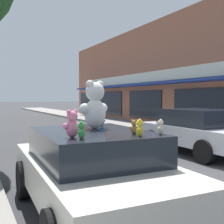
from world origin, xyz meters
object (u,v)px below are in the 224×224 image
Objects in this scene: teddy_bear_giant at (95,105)px; teddy_bear_brown at (134,127)px; plush_art_car at (93,169)px; teddy_bear_pink at (72,124)px; teddy_bear_blue at (101,120)px; teddy_bear_yellow at (140,128)px; teddy_bear_cream at (160,127)px; teddy_bear_green at (81,130)px; parked_car_far_center at (197,130)px.

teddy_bear_brown is (0.21, -0.95, -0.29)m from teddy_bear_giant.
plush_art_car is 1.12m from teddy_bear_pink.
teddy_bear_blue reaches higher than teddy_bear_brown.
teddy_bear_giant is (0.16, 0.28, 1.01)m from plush_art_car.
plush_art_car is 17.07× the size of teddy_bear_yellow.
teddy_bear_cream is at bearing 122.26° from teddy_bear_yellow.
teddy_bear_green is 0.81m from teddy_bear_yellow.
teddy_bear_blue is 1.54m from teddy_bear_cream.
teddy_bear_blue is at bearing 57.06° from plush_art_car.
teddy_bear_yellow is (0.86, -0.31, -0.06)m from teddy_bear_pink.
parked_car_far_center is at bearing -87.28° from teddy_bear_brown.
teddy_bear_pink is 0.91m from teddy_bear_yellow.
teddy_bear_yellow reaches higher than teddy_bear_cream.
teddy_bear_brown reaches higher than plush_art_car.
teddy_bear_brown is at bearing 121.22° from teddy_bear_green.
teddy_bear_giant is at bearing 61.66° from plush_art_car.
teddy_bear_giant is at bearing -113.99° from teddy_bear_cream.
teddy_bear_giant is at bearing 59.12° from teddy_bear_blue.
teddy_bear_giant is 3.44× the size of teddy_bear_yellow.
teddy_bear_green reaches higher than parked_car_far_center.
teddy_bear_cream is 5.95m from parked_car_far_center.
teddy_bear_cream is 0.38m from teddy_bear_yellow.
teddy_bear_green is at bearing 63.46° from teddy_bear_blue.
teddy_bear_giant is at bearing -22.84° from teddy_bear_brown.
teddy_bear_green is 1.03× the size of teddy_bear_cream.
teddy_bear_pink is at bearing -147.59° from parked_car_far_center.
plush_art_car is at bearing -100.04° from teddy_bear_cream.
teddy_bear_cream is at bearing 151.10° from teddy_bear_pink.
parked_car_far_center reaches higher than plush_art_car.
teddy_bear_pink is at bearing 30.02° from teddy_bear_giant.
teddy_bear_green is at bearing 95.08° from teddy_bear_pink.
teddy_bear_giant reaches higher than teddy_bear_green.
plush_art_car is 1.05m from teddy_bear_brown.
teddy_bear_green is at bearing -73.13° from teddy_bear_yellow.
teddy_bear_giant reaches higher than teddy_bear_yellow.
teddy_bear_pink reaches higher than teddy_bear_yellow.
teddy_bear_brown is (0.84, 0.07, -0.00)m from teddy_bear_green.
teddy_bear_pink is 6.77m from parked_car_far_center.
teddy_bear_giant is 1.21m from teddy_bear_yellow.
teddy_bear_green is 0.19m from teddy_bear_pink.
teddy_bear_yellow is at bearing -44.31° from teddy_bear_cream.
teddy_bear_yellow is 0.06× the size of parked_car_far_center.
teddy_bear_yellow is at bearing -67.93° from plush_art_car.
teddy_bear_brown is (0.37, -0.67, 0.72)m from plush_art_car.
teddy_bear_green is (-0.47, -0.74, 0.73)m from plush_art_car.
teddy_bear_yellow reaches higher than teddy_bear_brown.
teddy_bear_yellow is (0.16, -1.16, -0.28)m from teddy_bear_giant.
teddy_bear_blue is at bearing -130.70° from teddy_bear_cream.
teddy_bear_pink reaches higher than parked_car_far_center.
teddy_bear_blue is at bearing 172.81° from teddy_bear_green.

